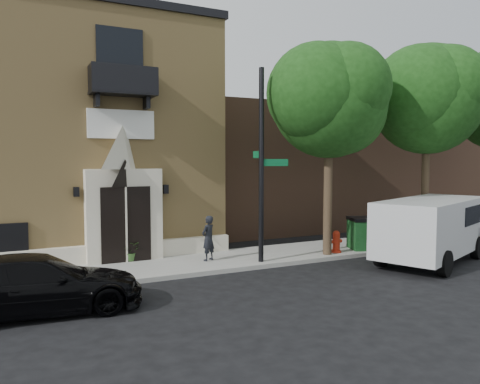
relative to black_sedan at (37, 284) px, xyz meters
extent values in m
plane|color=black|center=(4.04, 1.57, -0.71)|extent=(120.00, 120.00, 0.00)
cube|color=gray|center=(5.04, 3.07, -0.63)|extent=(42.00, 3.00, 0.15)
cube|color=tan|center=(1.04, 9.57, 3.79)|extent=(12.00, 10.00, 9.00)
cube|color=black|center=(1.04, 9.57, 8.44)|extent=(12.20, 10.20, 0.30)
cube|color=beige|center=(1.04, 4.45, -0.26)|extent=(12.00, 0.30, 0.60)
cube|color=beige|center=(3.04, 4.32, 1.04)|extent=(2.60, 0.55, 3.20)
pyramid|color=beige|center=(3.04, 4.32, 3.39)|extent=(2.60, 0.55, 1.50)
cube|color=black|center=(3.04, 4.03, 0.74)|extent=(1.70, 0.06, 2.60)
cube|color=beige|center=(3.04, 3.99, 0.74)|extent=(0.06, 0.04, 2.60)
cube|color=white|center=(3.04, 4.51, 4.19)|extent=(2.30, 0.10, 1.00)
cube|color=black|center=(3.04, 4.12, 5.19)|extent=(2.20, 0.90, 0.10)
cube|color=black|center=(3.04, 3.69, 5.64)|extent=(2.20, 0.06, 0.90)
cube|color=black|center=(1.99, 4.12, 5.64)|extent=(0.06, 0.90, 0.90)
cube|color=black|center=(4.09, 4.12, 5.64)|extent=(0.06, 0.90, 0.90)
cube|color=black|center=(3.04, 4.54, 6.39)|extent=(1.60, 0.08, 2.20)
cube|color=black|center=(-0.56, 4.52, 0.44)|extent=(1.10, 0.10, 1.00)
cube|color=orange|center=(-0.56, 4.55, 0.44)|extent=(0.85, 0.06, 0.75)
cube|color=black|center=(1.49, 4.45, 1.89)|extent=(0.18, 0.18, 0.32)
cube|color=black|center=(4.59, 4.45, 1.89)|extent=(0.18, 0.18, 0.32)
cube|color=brown|center=(16.04, 10.57, 2.49)|extent=(18.00, 8.00, 6.40)
cylinder|color=#38281C|center=(10.04, 2.02, 1.54)|extent=(0.32, 0.32, 4.20)
sphere|color=#143A0F|center=(10.04, 2.02, 5.11)|extent=(4.20, 4.20, 4.20)
sphere|color=#143A0F|center=(10.84, 2.32, 4.81)|extent=(3.36, 3.36, 3.36)
sphere|color=#143A0F|center=(9.34, 1.82, 5.31)|extent=(3.57, 3.57, 3.57)
sphere|color=#143A0F|center=(10.24, 1.32, 5.51)|extent=(3.15, 3.15, 3.15)
cylinder|color=#38281C|center=(15.04, 2.02, 1.65)|extent=(0.32, 0.32, 4.42)
sphere|color=#143A0F|center=(15.04, 2.02, 5.44)|extent=(4.50, 4.50, 4.50)
sphere|color=#143A0F|center=(15.84, 2.32, 5.14)|extent=(3.60, 3.60, 3.60)
sphere|color=#143A0F|center=(14.34, 1.82, 5.64)|extent=(3.82, 3.82, 3.83)
sphere|color=#143A0F|center=(15.24, 1.32, 5.84)|extent=(3.38, 3.38, 3.38)
imported|color=black|center=(0.00, 0.00, 0.00)|extent=(5.02, 2.33, 1.42)
cube|color=silver|center=(12.91, -0.22, 0.62)|extent=(5.95, 4.11, 1.88)
cube|color=silver|center=(14.96, 0.60, 0.06)|extent=(1.85, 2.46, 0.77)
cube|color=black|center=(15.37, 0.76, 0.95)|extent=(1.01, 1.87, 0.77)
cube|color=black|center=(14.15, -0.93, 1.00)|extent=(1.66, 0.70, 0.66)
cylinder|color=black|center=(11.66, -1.86, -0.29)|extent=(0.88, 0.57, 0.84)
cylinder|color=black|center=(10.88, 0.09, -0.29)|extent=(0.88, 0.57, 0.84)
cylinder|color=black|center=(14.94, -0.54, -0.29)|extent=(0.88, 0.57, 0.84)
cylinder|color=black|center=(14.16, 1.41, -0.29)|extent=(0.88, 0.57, 0.84)
cylinder|color=black|center=(7.22, 2.03, 2.75)|extent=(0.18, 0.18, 6.63)
cube|color=#09572E|center=(7.70, 1.92, 2.86)|extent=(0.93, 0.24, 0.24)
cube|color=#09572E|center=(7.32, 2.51, 3.14)|extent=(0.24, 0.93, 0.24)
cylinder|color=#B62612|center=(10.55, 2.14, -0.52)|extent=(0.38, 0.38, 0.08)
cylinder|color=#B62612|center=(10.55, 2.14, -0.18)|extent=(0.28, 0.28, 0.58)
sphere|color=#B62612|center=(10.55, 2.14, 0.14)|extent=(0.28, 0.28, 0.28)
cylinder|color=#B62612|center=(10.55, 2.14, -0.14)|extent=(0.48, 0.13, 0.13)
cube|color=#103A15|center=(12.35, 2.08, 0.01)|extent=(2.11, 1.62, 1.14)
cube|color=black|center=(12.35, 2.08, 0.63)|extent=(2.18, 1.69, 0.12)
imported|color=#355C28|center=(3.21, 4.13, -0.22)|extent=(0.65, 0.58, 0.68)
imported|color=black|center=(5.65, 2.99, 0.23)|extent=(0.69, 0.61, 1.58)
imported|color=#332923|center=(15.19, 3.16, 0.34)|extent=(0.74, 0.92, 1.79)
camera|label=1|loc=(-0.56, -11.95, 2.97)|focal=35.00mm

